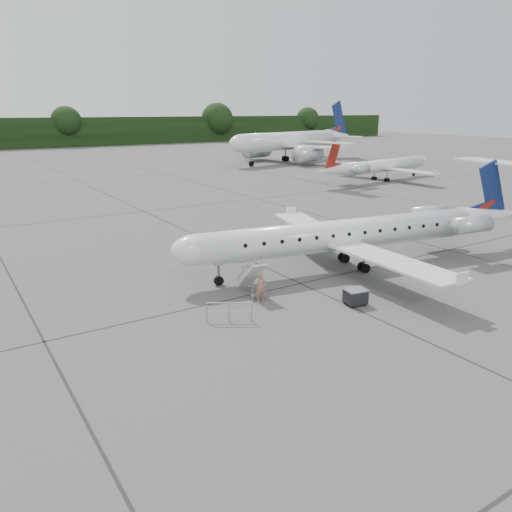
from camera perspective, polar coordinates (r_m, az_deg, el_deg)
ground at (r=30.90m, az=16.55°, el=-3.25°), size 320.00×320.00×0.00m
treeline at (r=150.52m, az=-24.73°, el=12.64°), size 260.00×4.00×8.00m
main_regional_jet at (r=32.46m, az=10.02°, el=4.09°), size 28.03×22.23×6.50m
airstair at (r=27.96m, az=-0.50°, el=-2.41°), size 1.22×2.40×2.04m
passenger at (r=26.90m, az=0.56°, el=-3.62°), size 0.63×0.44×1.64m
safety_railing at (r=24.55m, az=-3.08°, el=-6.46°), size 1.90×1.24×1.00m
baggage_cart at (r=27.14m, az=11.30°, el=-4.56°), size 1.22×1.05×0.94m
bg_narrowbody at (r=100.11m, az=3.75°, el=13.97°), size 37.15×30.28×11.74m
bg_regional_right at (r=76.43m, az=14.56°, el=10.65°), size 25.60×20.03×6.15m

